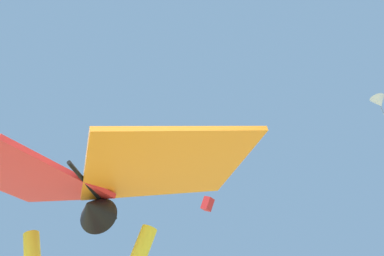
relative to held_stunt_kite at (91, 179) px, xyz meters
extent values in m
cylinder|color=black|center=(-0.03, 0.09, -0.06)|extent=(0.25, 0.78, 0.02)
cube|color=orange|center=(0.46, 0.11, 0.04)|extent=(1.24, 1.22, 0.23)
cube|color=red|center=(-0.45, -0.16, 0.04)|extent=(1.05, 0.93, 0.23)
cone|color=black|center=(-0.03, 0.09, -0.16)|extent=(0.29, 0.26, 0.24)
cube|color=red|center=(-7.04, 19.53, 8.80)|extent=(0.94, 0.69, 1.03)
cone|color=white|center=(5.34, 22.08, 15.36)|extent=(1.16, 1.16, 0.97)
cylinder|color=#A4A4A4|center=(5.34, 22.08, 14.24)|extent=(0.04, 0.04, 1.46)
camera|label=1|loc=(1.37, -1.54, -1.02)|focal=33.69mm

